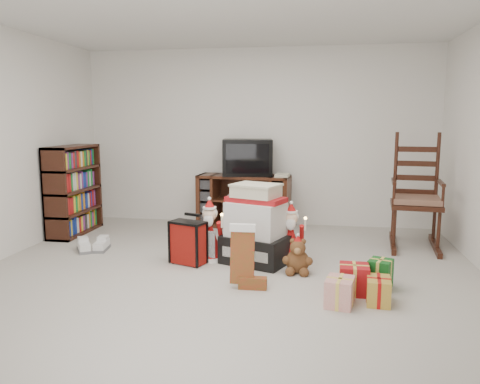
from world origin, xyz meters
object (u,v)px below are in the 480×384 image
gift_pile (256,229)px  red_suitcase (188,242)px  bookshelf (74,192)px  sneaker_pair (93,246)px  gift_cluster (367,285)px  teddy_bear (298,258)px  santa_figurine (291,239)px  rocking_chair (415,206)px  mrs_claus_figurine (210,236)px  crt_television (247,157)px  tv_stand (244,201)px

gift_pile → red_suitcase: 0.72m
bookshelf → sneaker_pair: size_ratio=2.75×
gift_cluster → gift_pile: bearing=141.5°
teddy_bear → santa_figurine: size_ratio=0.54×
bookshelf → red_suitcase: size_ratio=2.19×
rocking_chair → gift_pile: 2.04m
rocking_chair → gift_cluster: 2.00m
bookshelf → gift_pile: (2.55, -0.90, -0.20)m
gift_cluster → red_suitcase: bearing=158.6°
gift_pile → mrs_claus_figurine: (-0.51, 0.03, -0.10)m
bookshelf → crt_television: crt_television is taller
gift_cluster → sneaker_pair: bearing=161.7°
crt_television → santa_figurine: bearing=-74.6°
bookshelf → gift_pile: 2.71m
mrs_claus_figurine → crt_television: crt_television is taller
bookshelf → gift_cluster: size_ratio=1.47×
bookshelf → teddy_bear: (3.00, -1.17, -0.41)m
bookshelf → mrs_claus_figurine: 2.24m
mrs_claus_figurine → sneaker_pair: (-1.41, 0.11, -0.20)m
mrs_claus_figurine → crt_television: 1.81m
santa_figurine → sneaker_pair: size_ratio=1.51×
teddy_bear → santa_figurine: 0.40m
sneaker_pair → gift_cluster: gift_cluster is taller
teddy_bear → sneaker_pair: (-2.37, 0.41, -0.10)m
teddy_bear → mrs_claus_figurine: mrs_claus_figurine is taller
tv_stand → crt_television: crt_television is taller
mrs_claus_figurine → crt_television: (0.16, 1.65, 0.72)m
sneaker_pair → bookshelf: bearing=105.2°
gift_cluster → teddy_bear: bearing=136.6°
rocking_chair → crt_television: bearing=168.5°
tv_stand → bookshelf: size_ratio=1.13×
red_suitcase → santa_figurine: bearing=34.1°
tv_stand → sneaker_pair: bearing=-130.6°
bookshelf → gift_cluster: 4.03m
tv_stand → santa_figurine: tv_stand is taller
tv_stand → red_suitcase: tv_stand is taller
sneaker_pair → crt_television: (1.57, 1.54, 0.93)m
teddy_bear → bookshelf: bearing=158.7°
tv_stand → teddy_bear: bearing=-61.9°
rocking_chair → santa_figurine: 1.69m
red_suitcase → mrs_claus_figurine: bearing=65.4°
red_suitcase → gift_cluster: bearing=-1.3°
tv_stand → teddy_bear: (0.84, -1.93, -0.22)m
santa_figurine → crt_television: crt_television is taller
tv_stand → gift_pile: gift_pile is taller
rocking_chair → red_suitcase: (-2.47, -1.15, -0.25)m
santa_figurine → gift_cluster: santa_figurine is taller
santa_figurine → sneaker_pair: bearing=179.2°
bookshelf → santa_figurine: (2.91, -0.79, -0.32)m
mrs_claus_figurine → gift_cluster: size_ratio=0.84×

